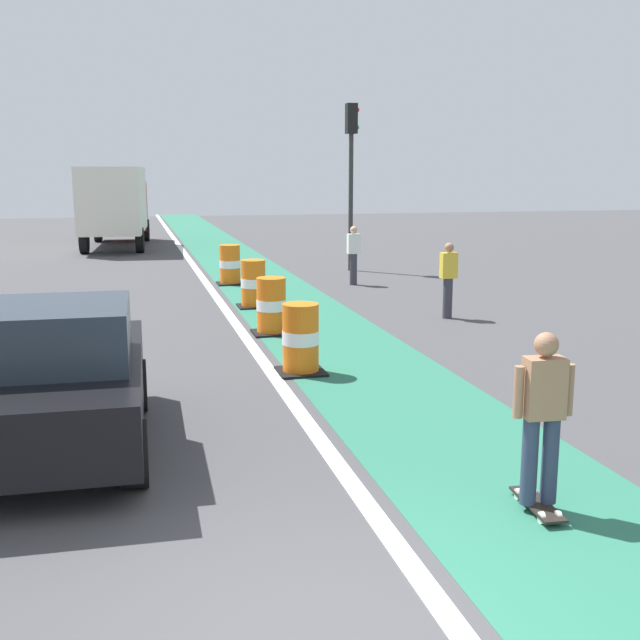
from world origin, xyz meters
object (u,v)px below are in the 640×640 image
traffic_barrel_front (301,339)px  pedestrian_crossing (354,253)px  skateboarder_on_lane (542,416)px  traffic_barrel_mid (271,306)px  traffic_barrel_far (230,265)px  delivery_truck_down_block (115,202)px  traffic_light_corner (351,157)px  pedestrian_waiting (448,278)px  traffic_barrel_back (253,284)px  parked_sedan_nearest (57,379)px

traffic_barrel_front → pedestrian_crossing: (3.46, 8.89, 0.33)m
skateboarder_on_lane → traffic_barrel_mid: (-0.95, 8.40, -0.38)m
traffic_barrel_far → delivery_truck_down_block: bearing=105.2°
skateboarder_on_lane → traffic_barrel_front: bearing=101.0°
skateboarder_on_lane → traffic_barrel_far: size_ratio=1.55×
skateboarder_on_lane → traffic_light_corner: traffic_light_corner is taller
traffic_barrel_far → pedestrian_crossing: pedestrian_crossing is taller
skateboarder_on_lane → delivery_truck_down_block: (-4.00, 26.75, 0.94)m
traffic_barrel_far → pedestrian_crossing: bearing=-15.6°
skateboarder_on_lane → pedestrian_crossing: size_ratio=1.05×
skateboarder_on_lane → traffic_barrel_mid: skateboarder_on_lane is taller
delivery_truck_down_block → pedestrian_waiting: size_ratio=4.81×
skateboarder_on_lane → traffic_light_corner: (3.21, 17.30, 2.59)m
skateboarder_on_lane → traffic_barrel_mid: size_ratio=1.55×
traffic_light_corner → pedestrian_waiting: size_ratio=3.17×
delivery_truck_down_block → pedestrian_crossing: delivery_truck_down_block is taller
traffic_barrel_front → traffic_barrel_back: size_ratio=1.00×
traffic_barrel_mid → pedestrian_waiting: pedestrian_waiting is taller
traffic_barrel_front → traffic_light_corner: size_ratio=0.21×
parked_sedan_nearest → pedestrian_waiting: (7.38, 6.38, 0.03)m
delivery_truck_down_block → traffic_light_corner: (7.21, -9.44, 1.65)m
traffic_barrel_far → traffic_light_corner: bearing=27.4°
traffic_barrel_front → pedestrian_waiting: 5.47m
parked_sedan_nearest → traffic_barrel_mid: 6.67m
traffic_barrel_far → delivery_truck_down_block: (-3.13, 11.55, 1.31)m
traffic_barrel_far → delivery_truck_down_block: 12.04m
traffic_barrel_front → traffic_light_corner: (4.26, 11.91, 2.97)m
traffic_barrel_front → pedestrian_crossing: 9.54m
skateboarder_on_lane → traffic_barrel_front: size_ratio=1.55×
traffic_barrel_back → delivery_truck_down_block: (-3.18, 15.32, 1.31)m
pedestrian_crossing → traffic_barrel_far: bearing=164.4°
skateboarder_on_lane → pedestrian_waiting: size_ratio=1.05×
traffic_barrel_front → traffic_barrel_far: 9.80m
parked_sedan_nearest → delivery_truck_down_block: delivery_truck_down_block is taller
skateboarder_on_lane → traffic_barrel_front: (-1.05, 5.39, -0.38)m
pedestrian_waiting → skateboarder_on_lane: bearing=-108.1°
traffic_barrel_back → delivery_truck_down_block: size_ratio=0.14×
traffic_barrel_back → traffic_light_corner: (4.03, 5.88, 2.97)m
parked_sedan_nearest → pedestrian_waiting: bearing=40.8°
skateboarder_on_lane → pedestrian_waiting: skateboarder_on_lane is taller
traffic_barrel_front → traffic_barrel_far: bearing=88.9°
skateboarder_on_lane → traffic_barrel_back: size_ratio=1.55×
delivery_truck_down_block → pedestrian_crossing: 14.05m
parked_sedan_nearest → traffic_barrel_far: 12.99m
traffic_barrel_far → traffic_barrel_back: bearing=-89.3°
traffic_barrel_mid → pedestrian_crossing: pedestrian_crossing is taller
skateboarder_on_lane → traffic_barrel_back: 11.46m
skateboarder_on_lane → parked_sedan_nearest: parked_sedan_nearest is taller
traffic_barrel_mid → traffic_barrel_back: 3.03m
traffic_barrel_mid → pedestrian_crossing: bearing=60.2°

